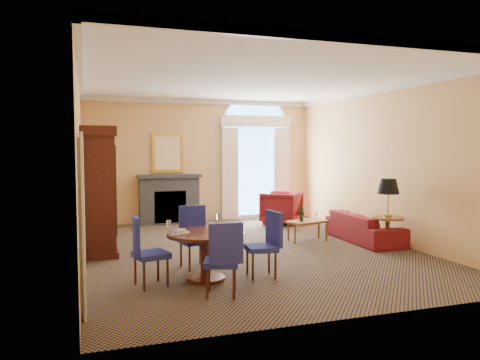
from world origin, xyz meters
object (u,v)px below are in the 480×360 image
object	(u,v)px
armchair	(281,208)
coffee_table	(307,222)
dining_table	(206,245)
sofa	(364,227)
armoire	(97,193)
side_table	(388,204)

from	to	relation	value
armchair	coffee_table	xyz separation A→B (m)	(-0.36, -2.17, -0.01)
dining_table	sofa	distance (m)	4.21
sofa	armchair	size ratio (longest dim) A/B	2.18
armchair	sofa	bearing A→B (deg)	58.21
armoire	coffee_table	xyz separation A→B (m)	(4.16, -0.18, -0.71)
dining_table	coffee_table	bearing A→B (deg)	38.47
armoire	sofa	bearing A→B (deg)	-6.34
armoire	side_table	xyz separation A→B (m)	(5.32, -1.30, -0.26)
armchair	side_table	bearing A→B (deg)	55.63
sofa	side_table	distance (m)	0.91
dining_table	coffee_table	size ratio (longest dim) A/B	1.20
armoire	armchair	xyz separation A→B (m)	(4.52, 1.99, -0.70)
dining_table	sofa	size ratio (longest dim) A/B	0.57
dining_table	side_table	world-z (taller)	side_table
armoire	armchair	distance (m)	4.99
armoire	armchair	bearing A→B (deg)	23.82
armoire	side_table	bearing A→B (deg)	-13.75
armoire	sofa	xyz separation A→B (m)	(5.27, -0.59, -0.83)
sofa	coffee_table	world-z (taller)	coffee_table
coffee_table	armchair	bearing A→B (deg)	62.69
sofa	armchair	distance (m)	2.69
coffee_table	dining_table	bearing A→B (deg)	-159.50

